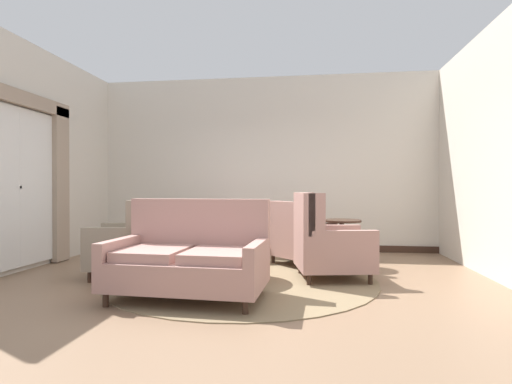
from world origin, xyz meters
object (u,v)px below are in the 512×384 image
at_px(porcelain_vase, 228,228).
at_px(armchair_near_window, 297,237).
at_px(settee, 190,259).
at_px(armchair_far_left, 129,243).
at_px(coffee_table, 226,246).
at_px(side_table, 342,238).
at_px(armchair_back_corner, 222,233).
at_px(armchair_foreground_right, 326,244).

distance_m(porcelain_vase, armchair_near_window, 1.47).
relative_size(settee, armchair_far_left, 1.62).
height_order(coffee_table, settee, settee).
xyz_separation_m(porcelain_vase, armchair_far_left, (-1.33, 0.09, -0.23)).
height_order(armchair_far_left, side_table, armchair_far_left).
distance_m(settee, armchair_back_corner, 2.40).
height_order(armchair_far_left, armchair_foreground_right, armchair_foreground_right).
relative_size(settee, armchair_back_corner, 1.58).
distance_m(armchair_near_window, side_table, 0.66).
bearing_deg(armchair_far_left, armchair_near_window, 108.56).
xyz_separation_m(armchair_far_left, armchair_back_corner, (0.89, 1.52, -0.02)).
bearing_deg(coffee_table, armchair_foreground_right, 11.68).
height_order(porcelain_vase, settee, settee).
distance_m(porcelain_vase, armchair_far_left, 1.36).
height_order(coffee_table, armchair_back_corner, armchair_back_corner).
xyz_separation_m(armchair_far_left, armchair_near_window, (2.14, 1.11, -0.01)).
distance_m(settee, armchair_far_left, 1.39).
bearing_deg(coffee_table, side_table, 37.03).
bearing_deg(armchair_foreground_right, armchair_far_left, 84.01).
xyz_separation_m(coffee_table, porcelain_vase, (0.04, -0.03, 0.23)).
relative_size(armchair_near_window, armchair_foreground_right, 0.98).
height_order(armchair_far_left, armchair_near_window, armchair_far_left).
xyz_separation_m(armchair_near_window, armchair_foreground_right, (0.39, -0.91, 0.03)).
distance_m(coffee_table, armchair_foreground_right, 1.26).
distance_m(armchair_near_window, armchair_foreground_right, 0.99).
xyz_separation_m(coffee_table, armchair_foreground_right, (1.24, 0.26, 0.01)).
bearing_deg(armchair_back_corner, side_table, 142.70).
height_order(porcelain_vase, armchair_foreground_right, armchair_foreground_right).
height_order(coffee_table, armchair_far_left, armchair_far_left).
distance_m(settee, armchair_foreground_right, 1.80).
relative_size(armchair_far_left, armchair_near_window, 0.93).
bearing_deg(armchair_back_corner, porcelain_vase, 81.31).
bearing_deg(armchair_near_window, coffee_table, 100.72).
bearing_deg(armchair_foreground_right, side_table, -27.30).
relative_size(porcelain_vase, settee, 0.21).
height_order(porcelain_vase, armchair_far_left, armchair_far_left).
bearing_deg(coffee_table, armchair_back_corner, 104.48).
relative_size(armchair_far_left, side_table, 1.46).
distance_m(armchair_back_corner, armchair_foreground_right, 2.11).
relative_size(armchair_far_left, armchair_foreground_right, 0.92).
relative_size(coffee_table, armchair_back_corner, 0.96).
xyz_separation_m(armchair_near_window, armchair_back_corner, (-1.25, 0.41, -0.00)).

